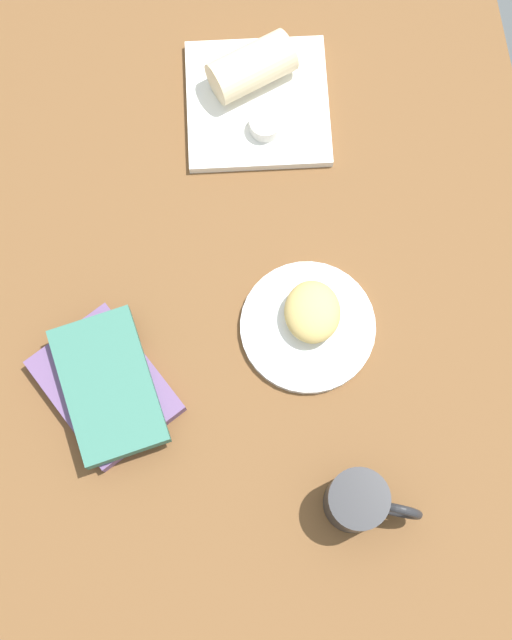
# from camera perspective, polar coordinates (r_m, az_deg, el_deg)

# --- Properties ---
(dining_table) EXTENTS (1.10, 0.90, 0.04)m
(dining_table) POSITION_cam_1_polar(r_m,az_deg,el_deg) (1.34, 0.07, 1.66)
(dining_table) COLOR brown
(dining_table) RESTS_ON ground
(round_plate) EXTENTS (0.20, 0.20, 0.01)m
(round_plate) POSITION_cam_1_polar(r_m,az_deg,el_deg) (1.30, 3.35, -0.45)
(round_plate) COLOR white
(round_plate) RESTS_ON dining_table
(scone_pastry) EXTENTS (0.10, 0.09, 0.05)m
(scone_pastry) POSITION_cam_1_polar(r_m,az_deg,el_deg) (1.27, 3.65, 0.52)
(scone_pastry) COLOR #D7B767
(scone_pastry) RESTS_ON round_plate
(square_plate) EXTENTS (0.24, 0.24, 0.02)m
(square_plate) POSITION_cam_1_polar(r_m,az_deg,el_deg) (1.43, 0.11, 13.78)
(square_plate) COLOR white
(square_plate) RESTS_ON dining_table
(sauce_cup) EXTENTS (0.05, 0.05, 0.02)m
(sauce_cup) POSITION_cam_1_polar(r_m,az_deg,el_deg) (1.39, 0.59, 12.45)
(sauce_cup) COLOR silver
(sauce_cup) RESTS_ON square_plate
(breakfast_wrap) EXTENTS (0.11, 0.15, 0.07)m
(breakfast_wrap) POSITION_cam_1_polar(r_m,az_deg,el_deg) (1.41, -0.28, 15.97)
(breakfast_wrap) COLOR beige
(breakfast_wrap) RESTS_ON square_plate
(book_stack) EXTENTS (0.24, 0.22, 0.05)m
(book_stack) POSITION_cam_1_polar(r_m,az_deg,el_deg) (1.28, -9.59, -4.22)
(book_stack) COLOR #6B4C7A
(book_stack) RESTS_ON dining_table
(coffee_mug) EXTENTS (0.08, 0.13, 0.09)m
(coffee_mug) POSITION_cam_1_polar(r_m,az_deg,el_deg) (1.22, 6.66, -11.54)
(coffee_mug) COLOR #262628
(coffee_mug) RESTS_ON dining_table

